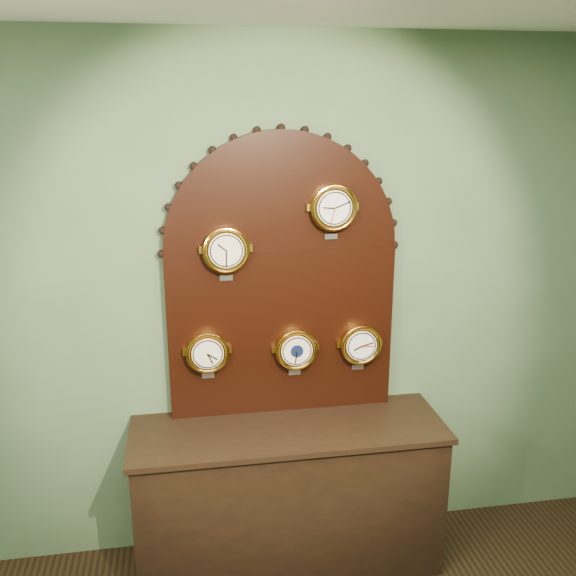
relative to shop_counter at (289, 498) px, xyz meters
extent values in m
plane|color=#4F6C4A|center=(0.00, 0.27, 1.00)|extent=(4.00, 0.00, 4.00)
cube|color=black|center=(0.00, 0.00, 0.00)|extent=(1.60, 0.50, 0.80)
cube|color=black|center=(0.00, 0.22, 0.88)|extent=(1.20, 0.06, 0.90)
cylinder|color=black|center=(0.00, 0.22, 1.33)|extent=(1.20, 0.06, 1.20)
cylinder|color=gold|center=(-0.29, 0.16, 1.35)|extent=(0.22, 0.08, 0.22)
torus|color=gold|center=(-0.29, 0.13, 1.35)|extent=(0.24, 0.02, 0.24)
cylinder|color=#F0E7CB|center=(-0.29, 0.12, 1.35)|extent=(0.17, 0.01, 0.17)
cube|color=#B5B5BC|center=(-0.29, 0.19, 1.20)|extent=(0.06, 0.01, 0.03)
cylinder|color=gold|center=(0.25, 0.16, 1.55)|extent=(0.22, 0.08, 0.22)
torus|color=gold|center=(0.25, 0.13, 1.55)|extent=(0.24, 0.02, 0.24)
cylinder|color=white|center=(0.25, 0.12, 1.55)|extent=(0.18, 0.01, 0.18)
cube|color=#B5B5BC|center=(0.25, 0.19, 1.39)|extent=(0.07, 0.01, 0.03)
cylinder|color=gold|center=(-0.40, 0.16, 0.82)|extent=(0.21, 0.08, 0.21)
torus|color=gold|center=(-0.40, 0.13, 0.82)|extent=(0.22, 0.02, 0.22)
cylinder|color=#F0E7CB|center=(-0.40, 0.12, 0.82)|extent=(0.16, 0.01, 0.16)
cube|color=#B5B5BC|center=(-0.40, 0.19, 0.67)|extent=(0.06, 0.01, 0.03)
cylinder|color=gold|center=(0.06, 0.16, 0.80)|extent=(0.21, 0.08, 0.21)
torus|color=gold|center=(0.06, 0.13, 0.80)|extent=(0.22, 0.02, 0.22)
cylinder|color=#F0E7CB|center=(0.06, 0.12, 0.80)|extent=(0.17, 0.01, 0.17)
cube|color=#B5B5BC|center=(0.06, 0.19, 0.65)|extent=(0.07, 0.01, 0.03)
cylinder|color=#0C1638|center=(0.06, 0.12, 0.80)|extent=(0.07, 0.00, 0.07)
cylinder|color=gold|center=(0.42, 0.16, 0.81)|extent=(0.21, 0.08, 0.21)
torus|color=gold|center=(0.42, 0.13, 0.81)|extent=(0.22, 0.02, 0.22)
cylinder|color=white|center=(0.42, 0.12, 0.81)|extent=(0.17, 0.01, 0.17)
cube|color=#B5B5BC|center=(0.42, 0.19, 0.66)|extent=(0.06, 0.01, 0.03)
camera|label=1|loc=(-0.50, -2.93, 2.06)|focal=39.69mm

